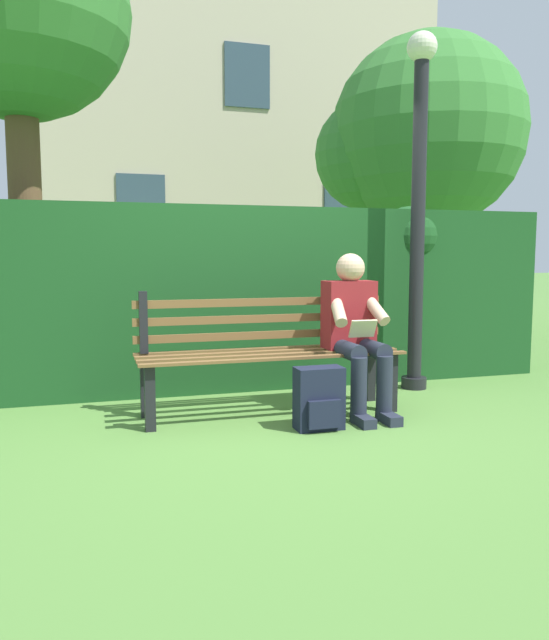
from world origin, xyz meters
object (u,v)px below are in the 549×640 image
(person_seated, at_px, (355,328))
(park_bench, at_px, (268,350))
(tree_far, at_px, (417,138))
(lamp_post, at_px, (418,195))
(tree, at_px, (8,15))
(backpack, at_px, (319,399))

(person_seated, bearing_deg, park_bench, -16.24)
(tree_far, distance_m, lamp_post, 4.07)
(tree, xyz_separation_m, lamp_post, (-3.42, 1.74, -1.74))
(park_bench, distance_m, backpack, 0.65)
(person_seated, xyz_separation_m, backpack, (0.43, 0.37, -0.43))
(tree_far, relative_size, lamp_post, 1.42)
(tree, height_order, backpack, tree)
(tree, bearing_deg, tree_far, -162.83)
(park_bench, height_order, person_seated, person_seated)
(backpack, height_order, tree_far, tree_far)
(park_bench, height_order, tree_far, tree_far)
(park_bench, bearing_deg, tree, -47.92)
(lamp_post, bearing_deg, tree, -26.95)
(backpack, xyz_separation_m, lamp_post, (-1.28, -0.96, 1.49))
(person_seated, bearing_deg, backpack, 40.86)
(tree_far, bearing_deg, tree, 17.17)
(park_bench, relative_size, tree, 0.43)
(park_bench, relative_size, tree_far, 0.45)
(tree, xyz_separation_m, tree_far, (-5.33, -1.65, -0.55))
(park_bench, bearing_deg, backpack, 110.42)
(park_bench, bearing_deg, person_seated, 163.76)
(park_bench, xyz_separation_m, tree_far, (-3.39, -3.80, 2.42))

